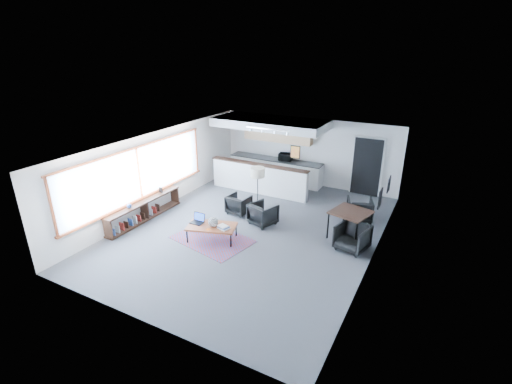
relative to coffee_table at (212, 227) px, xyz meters
The scene contains 21 objects.
room 1.56m from the coffee_table, 56.54° to the left, with size 7.02×9.02×2.62m.
window 2.95m from the coffee_table, behind, with size 0.10×5.95×1.66m.
console 2.59m from the coffee_table, behind, with size 0.35×3.00×0.80m.
kitchenette 4.90m from the coffee_table, 95.84° to the left, with size 4.20×1.96×2.60m.
doorway 6.30m from the coffee_table, 61.29° to the left, with size 1.10×0.12×2.15m.
track_light 3.90m from the coffee_table, 87.91° to the left, with size 1.60×0.07×0.15m.
wall_art_lower 4.57m from the coffee_table, 19.43° to the left, with size 0.03×0.38×0.48m.
wall_art_upper 5.13m from the coffee_table, 33.58° to the left, with size 0.03×0.34×0.44m.
kilim_rug 0.40m from the coffee_table, 116.57° to the right, with size 2.38×1.85×0.01m.
coffee_table is the anchor object (origin of this frame).
laptop 0.48m from the coffee_table, behind, with size 0.37×0.30×0.26m.
ceramic_pot 0.19m from the coffee_table, 17.21° to the right, with size 0.28×0.28×0.28m.
book_stack 0.39m from the coffee_table, ahead, with size 0.36×0.32×0.09m.
coaster 0.24m from the coffee_table, 78.97° to the right, with size 0.14×0.14×0.01m.
armchair_left 1.90m from the coffee_table, 96.96° to the left, with size 0.67×0.62×0.69m, color black.
armchair_right 1.76m from the coffee_table, 62.24° to the left, with size 0.72×0.68×0.74m, color black.
floor_lamp 2.35m from the coffee_table, 80.98° to the left, with size 0.47×0.47×1.59m.
dining_table 3.91m from the coffee_table, 29.69° to the left, with size 1.19×1.19×0.82m.
dining_chair_near 3.86m from the coffee_table, 20.01° to the left, with size 0.66×0.62×0.68m, color black.
dining_chair_far 4.68m from the coffee_table, 44.05° to the left, with size 0.64×0.60×0.66m, color black.
microwave 5.27m from the coffee_table, 90.74° to the left, with size 0.52×0.29×0.35m, color black.
Camera 1 is at (4.75, -8.67, 5.19)m, focal length 26.00 mm.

